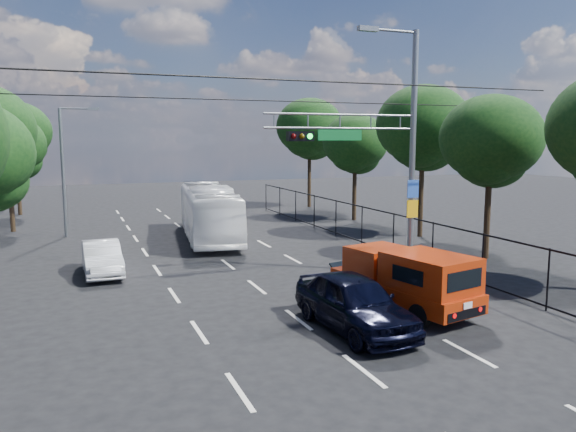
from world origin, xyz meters
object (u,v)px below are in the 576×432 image
white_van (102,258)px  white_bus (209,212)px  red_pickup (405,278)px  navy_hatchback (354,302)px  signal_mast (386,142)px

white_van → white_bus: bearing=46.5°
red_pickup → white_van: red_pickup is taller
red_pickup → navy_hatchback: size_ratio=1.17×
signal_mast → white_bus: signal_mast is taller
red_pickup → white_bus: bearing=100.4°
navy_hatchback → white_bus: bearing=88.4°
white_bus → white_van: (-5.89, -6.50, -0.79)m
navy_hatchback → white_van: navy_hatchback is taller
navy_hatchback → white_bus: (-0.37, 16.02, 0.64)m
red_pickup → navy_hatchback: (-2.36, -1.10, -0.24)m
red_pickup → white_van: bearing=135.7°
red_pickup → navy_hatchback: bearing=-155.1°
red_pickup → navy_hatchback: 2.61m
signal_mast → red_pickup: (-1.79, -4.29, -4.21)m
signal_mast → red_pickup: 6.27m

